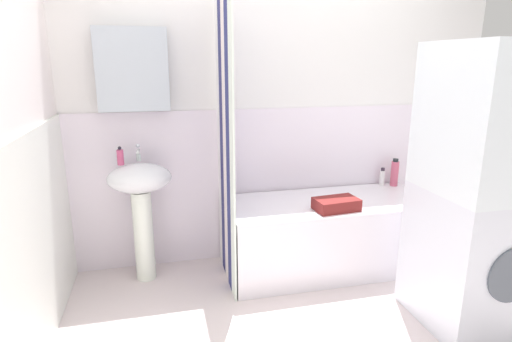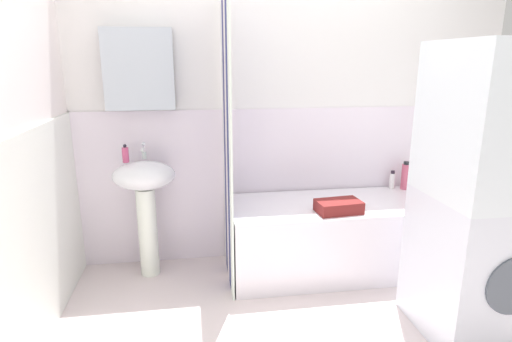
% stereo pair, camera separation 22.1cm
% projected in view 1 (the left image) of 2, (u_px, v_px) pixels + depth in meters
% --- Properties ---
extents(wall_back_tiled, '(3.60, 0.18, 2.40)m').
position_uv_depth(wall_back_tiled, '(265.00, 116.00, 3.25)').
color(wall_back_tiled, white).
rests_on(wall_back_tiled, ground_plane).
extents(wall_left_tiled, '(0.07, 1.81, 2.40)m').
position_uv_depth(wall_left_tiled, '(15.00, 153.00, 2.05)').
color(wall_left_tiled, white).
rests_on(wall_left_tiled, ground_plane).
extents(sink, '(0.44, 0.34, 0.87)m').
position_uv_depth(sink, '(141.00, 196.00, 2.94)').
color(sink, white).
rests_on(sink, ground_plane).
extents(faucet, '(0.03, 0.12, 0.12)m').
position_uv_depth(faucet, '(138.00, 153.00, 2.94)').
color(faucet, silver).
rests_on(faucet, sink).
extents(soap_dispenser, '(0.05, 0.05, 0.13)m').
position_uv_depth(soap_dispenser, '(120.00, 157.00, 2.84)').
color(soap_dispenser, '#BE456F').
rests_on(soap_dispenser, sink).
extents(bathtub, '(1.55, 0.66, 0.54)m').
position_uv_depth(bathtub, '(329.00, 234.00, 3.21)').
color(bathtub, white).
rests_on(bathtub, ground_plane).
extents(shower_curtain, '(0.01, 0.66, 2.00)m').
position_uv_depth(shower_curtain, '(225.00, 145.00, 2.85)').
color(shower_curtain, white).
rests_on(shower_curtain, ground_plane).
extents(shampoo_bottle, '(0.06, 0.06, 0.23)m').
position_uv_depth(shampoo_bottle, '(395.00, 173.00, 3.50)').
color(shampoo_bottle, '#C7546E').
rests_on(shampoo_bottle, bathtub).
extents(body_wash_bottle, '(0.04, 0.04, 0.15)m').
position_uv_depth(body_wash_bottle, '(382.00, 177.00, 3.51)').
color(body_wash_bottle, white).
rests_on(body_wash_bottle, bathtub).
extents(towel_folded, '(0.32, 0.21, 0.08)m').
position_uv_depth(towel_folded, '(336.00, 204.00, 2.94)').
color(towel_folded, maroon).
rests_on(towel_folded, bathtub).
extents(washer_dryer_stack, '(0.59, 0.62, 1.66)m').
position_uv_depth(washer_dryer_stack, '(480.00, 191.00, 2.41)').
color(washer_dryer_stack, white).
rests_on(washer_dryer_stack, ground_plane).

